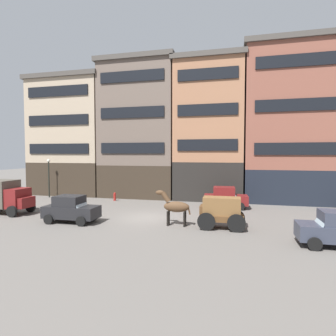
# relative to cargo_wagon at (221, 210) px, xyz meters

# --- Properties ---
(ground_plane) EXTENTS (120.00, 120.00, 0.00)m
(ground_plane) POSITION_rel_cargo_wagon_xyz_m (-5.57, 1.80, -1.15)
(ground_plane) COLOR #605B56
(building_far_left) EXTENTS (9.18, 7.34, 13.51)m
(building_far_left) POSITION_rel_cargo_wagon_xyz_m (-18.00, 12.65, 5.65)
(building_far_left) COLOR #33281E
(building_far_left) RESTS_ON ground_plane
(building_center_left) EXTENTS (8.60, 7.34, 14.80)m
(building_center_left) POSITION_rel_cargo_wagon_xyz_m (-9.46, 12.65, 6.29)
(building_center_left) COLOR #33281E
(building_center_left) RESTS_ON ground_plane
(building_center_right) EXTENTS (7.32, 7.34, 14.38)m
(building_center_right) POSITION_rel_cargo_wagon_xyz_m (-1.84, 12.65, 6.09)
(building_center_right) COLOR black
(building_center_right) RESTS_ON ground_plane
(building_far_right) EXTENTS (9.99, 7.34, 15.30)m
(building_far_right) POSITION_rel_cargo_wagon_xyz_m (6.46, 12.65, 6.54)
(building_far_right) COLOR black
(building_far_right) RESTS_ON ground_plane
(cargo_wagon) EXTENTS (2.91, 1.53, 1.98)m
(cargo_wagon) POSITION_rel_cargo_wagon_xyz_m (0.00, 0.00, 0.00)
(cargo_wagon) COLOR brown
(cargo_wagon) RESTS_ON ground_plane
(draft_horse) EXTENTS (2.34, 0.62, 2.30)m
(draft_horse) POSITION_rel_cargo_wagon_xyz_m (-2.95, -0.00, 0.12)
(draft_horse) COLOR #513823
(draft_horse) RESTS_ON ground_plane
(delivery_truck_near) EXTENTS (4.38, 2.18, 2.62)m
(delivery_truck_near) POSITION_rel_cargo_wagon_xyz_m (-16.86, 0.46, 0.28)
(delivery_truck_near) COLOR maroon
(delivery_truck_near) RESTS_ON ground_plane
(sedan_dark) EXTENTS (3.72, 1.90, 1.83)m
(sedan_dark) POSITION_rel_cargo_wagon_xyz_m (-10.07, -0.81, -0.23)
(sedan_dark) COLOR black
(sedan_dark) RESTS_ON ground_plane
(sedan_light) EXTENTS (3.78, 2.03, 1.83)m
(sedan_light) POSITION_rel_cargo_wagon_xyz_m (0.02, 6.84, -0.23)
(sedan_light) COLOR maroon
(sedan_light) RESTS_ON ground_plane
(streetlamp_curbside) EXTENTS (0.32, 0.32, 4.12)m
(streetlamp_curbside) POSITION_rel_cargo_wagon_xyz_m (-18.64, 8.34, 1.52)
(streetlamp_curbside) COLOR black
(streetlamp_curbside) RESTS_ON ground_plane
(fire_hydrant_curbside) EXTENTS (0.24, 0.24, 0.83)m
(fire_hydrant_curbside) POSITION_rel_cargo_wagon_xyz_m (-10.90, 8.08, -0.72)
(fire_hydrant_curbside) COLOR maroon
(fire_hydrant_curbside) RESTS_ON ground_plane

